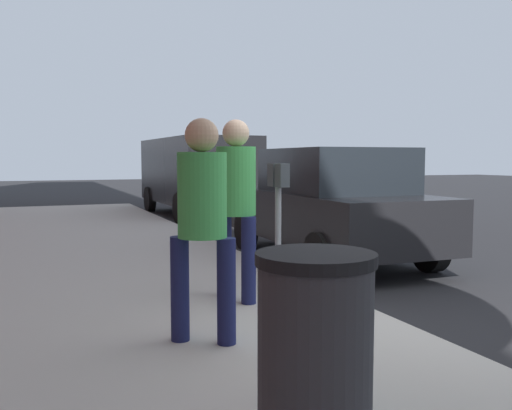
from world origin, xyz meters
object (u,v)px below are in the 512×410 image
at_px(pedestrian_at_meter, 236,193).
at_px(trash_bin, 315,355).
at_px(parking_meter, 278,199).
at_px(parked_sedan_near, 330,204).
at_px(parked_van_far, 196,171).
at_px(pedestrian_bystander, 202,212).

height_order(pedestrian_at_meter, trash_bin, pedestrian_at_meter).
relative_size(parking_meter, parked_sedan_near, 0.32).
bearing_deg(parked_sedan_near, parked_van_far, -0.01).
bearing_deg(trash_bin, pedestrian_at_meter, -13.24).
bearing_deg(parked_van_far, parked_sedan_near, 179.99).
distance_m(parking_meter, parked_van_far, 9.78).
relative_size(pedestrian_at_meter, pedestrian_bystander, 1.05).
relative_size(pedestrian_at_meter, trash_bin, 1.84).
distance_m(parking_meter, parked_sedan_near, 2.80).
distance_m(pedestrian_bystander, trash_bin, 1.92).
xyz_separation_m(parking_meter, parked_van_far, (9.60, -1.86, 0.09)).
distance_m(pedestrian_at_meter, pedestrian_bystander, 1.36).
relative_size(parking_meter, pedestrian_bystander, 0.80).
height_order(pedestrian_bystander, parked_van_far, parked_van_far).
bearing_deg(trash_bin, pedestrian_bystander, 0.25).
bearing_deg(pedestrian_bystander, parked_van_far, 19.09).
distance_m(pedestrian_at_meter, parked_sedan_near, 3.42).
bearing_deg(pedestrian_at_meter, pedestrian_bystander, -139.07).
height_order(pedestrian_at_meter, parked_van_far, parked_van_far).
bearing_deg(parked_van_far, trash_bin, 166.19).
xyz_separation_m(pedestrian_at_meter, trash_bin, (-3.00, 0.70, -0.60)).
bearing_deg(pedestrian_at_meter, parked_sedan_near, 26.27).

